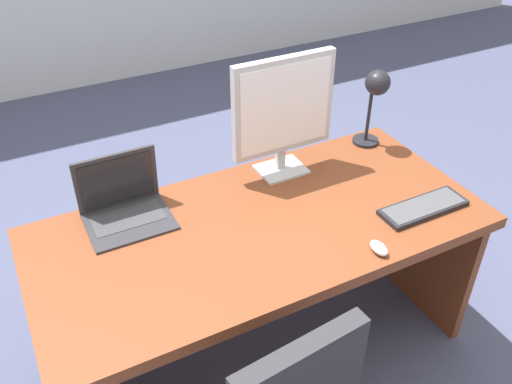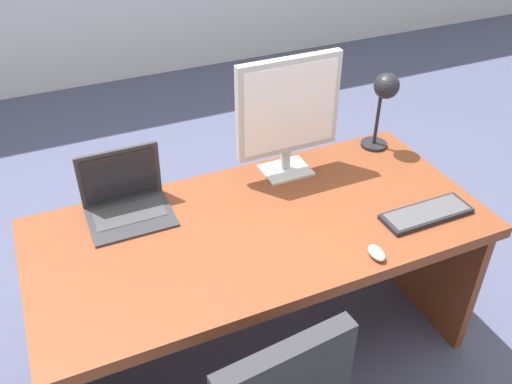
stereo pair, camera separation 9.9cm
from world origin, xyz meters
name	(u,v)px [view 2 (the right image)]	position (x,y,z in m)	size (l,w,h in m)	color
ground	(167,180)	(0.00, 1.50, 0.00)	(12.00, 12.00, 0.00)	#474C6B
desk	(256,254)	(0.00, 0.04, 0.55)	(1.71, 0.80, 0.74)	brown
monitor	(288,111)	(0.25, 0.28, 1.03)	(0.44, 0.16, 0.51)	#B7BABF
laptop	(125,193)	(-0.44, 0.29, 0.81)	(0.31, 0.25, 0.25)	#2D2D33
keyboard	(426,214)	(0.60, -0.21, 0.75)	(0.36, 0.12, 0.02)	black
mouse	(377,253)	(0.29, -0.33, 0.76)	(0.05, 0.08, 0.04)	silver
desk_lamp	(384,96)	(0.71, 0.29, 1.00)	(0.12, 0.14, 0.37)	black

